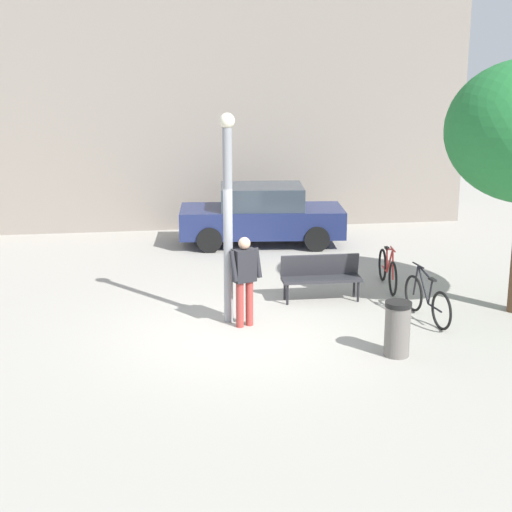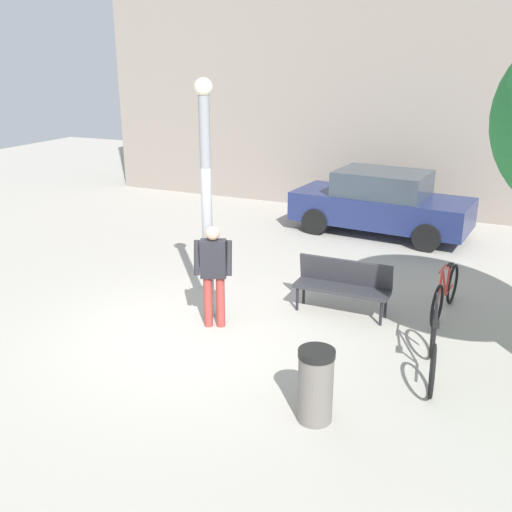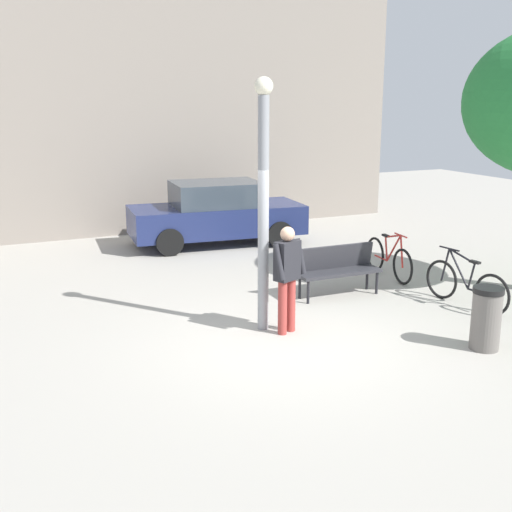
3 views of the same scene
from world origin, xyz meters
name	(u,v)px [view 1 (image 1 of 3)]	position (x,y,z in m)	size (l,w,h in m)	color
ground_plane	(241,334)	(0.00, 0.00, 0.00)	(36.00, 36.00, 0.00)	#A8A399
building_facade	(197,74)	(0.00, 9.69, 4.26)	(15.24, 2.00, 8.53)	gray
lamppost	(228,209)	(-0.14, 0.71, 2.13)	(0.28, 0.28, 3.84)	gray
person_by_lamppost	(245,275)	(0.12, 0.40, 0.97)	(0.63, 0.44, 1.67)	#9E3833
park_bench	(321,274)	(1.84, 1.75, 0.55)	(1.60, 0.49, 0.92)	#2D2D33
bicycle_red	(388,270)	(3.43, 2.36, 0.38)	(0.25, 1.80, 0.97)	black
bicycle_black	(427,300)	(3.53, 0.26, 0.38)	(0.28, 1.80, 0.97)	black
parked_car_navy	(262,215)	(1.39, 6.64, 0.77)	(4.35, 2.15, 1.55)	navy
trash_bin	(397,329)	(2.41, -1.39, 0.47)	(0.44, 0.44, 0.93)	#66605B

